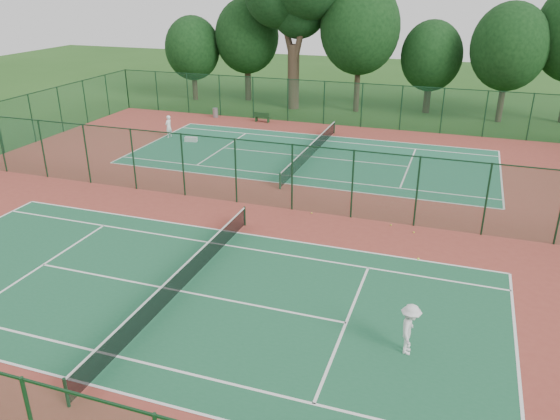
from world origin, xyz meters
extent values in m
plane|color=#234E18|center=(0.00, 0.00, 0.00)|extent=(120.00, 120.00, 0.00)
cube|color=maroon|center=(0.00, 0.00, 0.01)|extent=(40.00, 36.00, 0.01)
cube|color=#1C5A39|center=(0.00, -9.00, 0.01)|extent=(23.77, 10.97, 0.01)
cube|color=#206546|center=(0.00, 9.00, 0.01)|extent=(23.77, 10.97, 0.01)
cube|color=#16432B|center=(0.00, 18.00, 1.75)|extent=(40.00, 0.02, 3.50)
cube|color=#133620|center=(0.00, 18.00, 3.46)|extent=(40.00, 0.05, 0.05)
cube|color=#1B5233|center=(0.00, 0.00, 1.75)|extent=(40.00, 0.02, 3.50)
cube|color=#12331C|center=(0.00, 0.00, 3.46)|extent=(40.00, 0.05, 0.05)
cylinder|color=#13341D|center=(0.00, -15.40, 0.49)|extent=(0.10, 0.10, 0.97)
cylinder|color=#13341D|center=(0.00, -2.60, 0.49)|extent=(0.10, 0.10, 0.97)
cube|color=black|center=(0.00, -9.00, 0.48)|extent=(0.02, 12.80, 0.85)
cube|color=silver|center=(0.00, -9.00, 0.92)|extent=(0.04, 12.80, 0.06)
cylinder|color=#153B23|center=(0.00, 2.60, 0.49)|extent=(0.10, 0.10, 0.97)
cylinder|color=#153B23|center=(0.00, 15.40, 0.49)|extent=(0.10, 0.10, 0.97)
cube|color=black|center=(0.00, 9.00, 0.48)|extent=(0.02, 12.80, 0.85)
cube|color=silver|center=(0.00, 9.00, 0.92)|extent=(0.04, 12.80, 0.06)
imported|color=silver|center=(8.59, -9.92, 0.88)|extent=(0.67, 1.13, 1.72)
imported|color=white|center=(-11.38, 10.21, 0.85)|extent=(0.48, 0.66, 1.66)
cylinder|color=gray|center=(-10.88, 17.22, 0.41)|extent=(0.51, 0.51, 0.80)
cube|color=#123517|center=(-7.03, 17.00, 0.21)|extent=(0.09, 0.36, 0.40)
cube|color=#123517|center=(-5.96, 16.94, 0.21)|extent=(0.09, 0.36, 0.40)
cube|color=#123517|center=(-6.49, 16.97, 0.43)|extent=(1.37, 0.45, 0.04)
cube|color=#123517|center=(-6.50, 16.80, 0.64)|extent=(1.35, 0.12, 0.40)
cube|color=silver|center=(-9.32, 9.73, 0.18)|extent=(0.95, 0.46, 0.34)
sphere|color=#B6D431|center=(6.67, -0.37, 0.05)|extent=(0.08, 0.08, 0.08)
sphere|color=gold|center=(7.80, -0.85, 0.05)|extent=(0.08, 0.08, 0.08)
sphere|color=yellow|center=(2.66, -0.23, 0.05)|extent=(0.08, 0.08, 0.08)
cylinder|color=#3E2E22|center=(-5.69, 22.85, 2.83)|extent=(1.04, 1.04, 5.66)
cylinder|color=#3E2E22|center=(-6.54, 23.13, 7.07)|extent=(1.92, 0.57, 5.63)
cylinder|color=#3E2E22|center=(-4.84, 22.66, 7.36)|extent=(1.79, 0.53, 6.11)
sphere|color=black|center=(-5.50, 23.60, 8.49)|extent=(4.91, 4.91, 4.91)
camera|label=1|loc=(9.38, -24.65, 10.93)|focal=35.00mm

